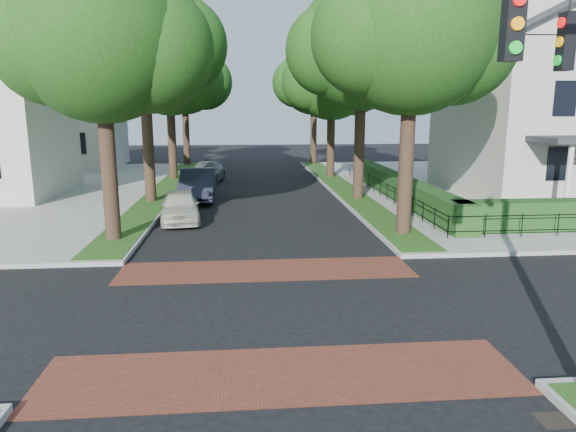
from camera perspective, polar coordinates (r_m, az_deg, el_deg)
The scene contains 22 objects.
ground at distance 12.94m, azimuth -1.77°, elevation -10.36°, with size 120.00×120.00×0.00m, color black.
sidewalk_ne at distance 37.25m, azimuth 27.87°, elevation 3.03°, with size 30.00×30.00×0.15m, color gray.
crosswalk_far at distance 15.94m, azimuth -2.42°, elevation -6.01°, with size 9.00×2.20×0.01m, color #602C1D.
crosswalk_near at distance 10.05m, azimuth -0.70°, elevation -17.22°, with size 9.00×2.20×0.01m, color #602C1D.
storm_drain at distance 9.84m, azimuth 27.77°, elevation -19.40°, with size 0.65×0.45×0.01m, color black.
grass_strip_ne at distance 32.00m, azimuth 5.99°, elevation 3.27°, with size 1.60×29.80×0.02m, color #204D16.
grass_strip_nw at distance 31.78m, azimuth -13.53°, elevation 2.95°, with size 1.60×29.80×0.02m, color #204D16.
tree_right_near at distance 20.38m, azimuth 13.73°, elevation 19.24°, with size 7.75×6.67×10.66m.
tree_right_mid at distance 28.10m, azimuth 8.35°, elevation 18.05°, with size 8.25×7.09×11.22m.
tree_right_far at distance 36.78m, azimuth 4.99°, elevation 14.93°, with size 7.25×6.23×9.74m.
tree_right_back at distance 45.69m, azimuth 3.00°, elevation 14.80°, with size 7.50×6.45×10.20m.
tree_left_near at distance 19.92m, azimuth -19.74°, elevation 18.03°, with size 7.50×6.45×10.20m.
tree_left_mid at distance 27.83m, azimuth -15.57°, elevation 18.55°, with size 8.00×6.88×11.48m.
tree_left_far at distance 36.56m, azimuth -12.88°, elevation 15.04°, with size 7.00×6.02×9.86m.
tree_left_back at distance 45.52m, azimuth -11.32°, elevation 14.79°, with size 7.75×6.66×10.44m.
hedge_main_road at distance 28.53m, azimuth 12.12°, elevation 3.23°, with size 1.00×18.00×1.20m, color #184217.
fence_main_road at distance 28.33m, azimuth 10.56°, elevation 2.92°, with size 0.06×18.00×0.90m, color black, non-canonical shape.
house_victorian at distance 33.29m, azimuth 28.81°, elevation 12.36°, with size 13.00×13.05×12.48m.
house_left_far at distance 46.40m, azimuth -24.09°, elevation 11.01°, with size 10.00×9.00×10.14m.
parked_car_front at distance 23.00m, azimuth -11.90°, elevation 1.07°, with size 1.64×4.07×1.39m, color silver.
parked_car_middle at distance 28.36m, azimuth -10.01°, elevation 3.46°, with size 1.79×5.15×1.70m, color #232634.
parked_car_rear at distance 34.94m, azimuth -9.07°, elevation 4.79°, with size 1.95×4.80×1.39m, color slate.
Camera 1 is at (-0.64, -11.96, 4.89)m, focal length 32.00 mm.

